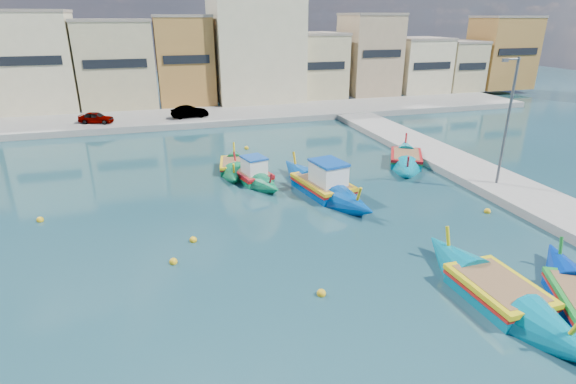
{
  "coord_description": "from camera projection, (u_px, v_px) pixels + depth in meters",
  "views": [
    {
      "loc": [
        -2.37,
        -15.3,
        10.11
      ],
      "look_at": [
        4.0,
        6.0,
        1.4
      ],
      "focal_mm": 28.0,
      "sensor_mm": 36.0,
      "label": 1
    }
  ],
  "objects": [
    {
      "name": "luzzu_green",
      "position": [
        234.0,
        167.0,
        31.59
      ],
      "size": [
        3.11,
        7.42,
        2.27
      ],
      "color": "#0A703E",
      "rests_on": "ground"
    },
    {
      "name": "north_quay",
      "position": [
        179.0,
        118.0,
        46.41
      ],
      "size": [
        80.0,
        8.0,
        0.6
      ],
      "primitive_type": "cube",
      "color": "gray",
      "rests_on": "ground"
    },
    {
      "name": "luzzu_turquoise_cabin",
      "position": [
        323.0,
        187.0,
        27.47
      ],
      "size": [
        4.1,
        10.59,
        3.33
      ],
      "color": "#00439E",
      "rests_on": "ground"
    },
    {
      "name": "quay_street_lamp",
      "position": [
        507.0,
        122.0,
        26.4
      ],
      "size": [
        1.18,
        0.16,
        8.0
      ],
      "color": "#595B60",
      "rests_on": "ground"
    },
    {
      "name": "luzzu_cyan_south",
      "position": [
        497.0,
        294.0,
        17.04
      ],
      "size": [
        2.45,
        9.02,
        2.79
      ],
      "color": "#007A97",
      "rests_on": "ground"
    },
    {
      "name": "mooring_buoys",
      "position": [
        245.0,
        218.0,
        23.98
      ],
      "size": [
        23.81,
        21.49,
        0.36
      ],
      "color": "yellow",
      "rests_on": "ground"
    },
    {
      "name": "luzzu_cyan_mid",
      "position": [
        406.0,
        160.0,
        33.0
      ],
      "size": [
        6.21,
        8.83,
        2.64
      ],
      "color": "#0088A0",
      "rests_on": "ground"
    },
    {
      "name": "luzzu_blue_cabin",
      "position": [
        252.0,
        176.0,
        29.56
      ],
      "size": [
        3.53,
        7.64,
        2.63
      ],
      "color": "#0B7849",
      "rests_on": "ground"
    },
    {
      "name": "north_townhouses",
      "position": [
        229.0,
        63.0,
        53.05
      ],
      "size": [
        83.2,
        7.87,
        10.19
      ],
      "color": "tan",
      "rests_on": "ground"
    },
    {
      "name": "ground",
      "position": [
        235.0,
        287.0,
        17.97
      ],
      "size": [
        160.0,
        160.0,
        0.0
      ],
      "primitive_type": "plane",
      "color": "#123438",
      "rests_on": "ground"
    },
    {
      "name": "church_block",
      "position": [
        254.0,
        32.0,
        53.25
      ],
      "size": [
        10.0,
        10.0,
        19.1
      ],
      "color": "beige",
      "rests_on": "ground"
    },
    {
      "name": "parked_cars",
      "position": [
        53.0,
        119.0,
        41.67
      ],
      "size": [
        25.72,
        2.28,
        1.24
      ],
      "color": "#4C1919",
      "rests_on": "north_quay"
    }
  ]
}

